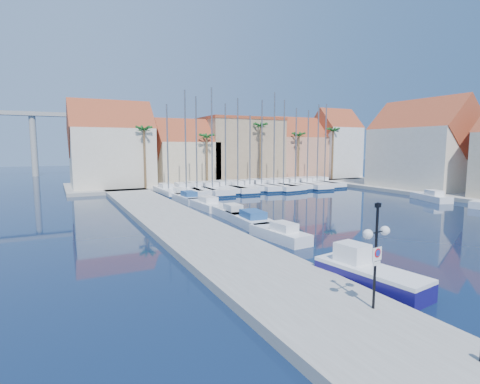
% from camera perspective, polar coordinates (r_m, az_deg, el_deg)
% --- Properties ---
extents(ground, '(260.00, 260.00, 0.00)m').
position_cam_1_polar(ground, '(24.58, 24.01, -9.80)').
color(ground, black).
rests_on(ground, ground).
extents(quay_west, '(6.00, 77.00, 0.50)m').
position_cam_1_polar(quay_west, '(30.51, -8.03, -5.55)').
color(quay_west, gray).
rests_on(quay_west, ground).
extents(shore_north, '(54.00, 16.00, 0.50)m').
position_cam_1_polar(shore_north, '(69.21, -2.24, 1.55)').
color(shore_north, gray).
rests_on(shore_north, ground).
extents(shore_east, '(12.00, 60.00, 0.50)m').
position_cam_1_polar(shore_east, '(58.91, 32.61, -0.52)').
color(shore_east, gray).
rests_on(shore_east, ground).
extents(lamp_post, '(1.43, 0.52, 4.22)m').
position_cam_1_polar(lamp_post, '(15.43, 20.08, -6.85)').
color(lamp_post, black).
rests_on(lamp_post, quay_west).
extents(fishing_boat, '(2.68, 5.81, 1.96)m').
position_cam_1_polar(fishing_boat, '(19.73, 18.87, -11.69)').
color(fishing_boat, '#150F5B').
rests_on(fishing_boat, ground).
extents(motorboat_west_0, '(2.25, 5.54, 1.40)m').
position_cam_1_polar(motorboat_west_0, '(27.65, 6.14, -6.29)').
color(motorboat_west_0, white).
rests_on(motorboat_west_0, ground).
extents(motorboat_west_1, '(2.73, 7.10, 1.40)m').
position_cam_1_polar(motorboat_west_1, '(32.48, 1.56, -4.25)').
color(motorboat_west_1, white).
rests_on(motorboat_west_1, ground).
extents(motorboat_west_2, '(1.92, 5.59, 1.40)m').
position_cam_1_polar(motorboat_west_2, '(35.88, -1.37, -3.16)').
color(motorboat_west_2, white).
rests_on(motorboat_west_2, ground).
extents(motorboat_west_3, '(2.34, 6.46, 1.40)m').
position_cam_1_polar(motorboat_west_3, '(41.38, -5.18, -1.83)').
color(motorboat_west_3, white).
rests_on(motorboat_west_3, ground).
extents(motorboat_west_4, '(2.22, 6.37, 1.40)m').
position_cam_1_polar(motorboat_west_4, '(46.42, -7.99, -0.90)').
color(motorboat_west_4, white).
rests_on(motorboat_west_4, ground).
extents(motorboat_west_5, '(1.88, 5.36, 1.40)m').
position_cam_1_polar(motorboat_west_5, '(50.41, -9.39, -0.30)').
color(motorboat_west_5, white).
rests_on(motorboat_west_5, ground).
extents(motorboat_east_1, '(3.52, 6.12, 1.40)m').
position_cam_1_polar(motorboat_east_1, '(52.82, 27.11, -0.65)').
color(motorboat_east_1, white).
rests_on(motorboat_east_1, ground).
extents(sailboat_0, '(2.29, 8.41, 12.47)m').
position_cam_1_polar(sailboat_0, '(53.27, -10.97, 0.17)').
color(sailboat_0, white).
rests_on(sailboat_0, ground).
extents(sailboat_1, '(3.77, 11.29, 14.42)m').
position_cam_1_polar(sailboat_1, '(53.45, -8.33, 0.22)').
color(sailboat_1, white).
rests_on(sailboat_1, ground).
extents(sailboat_2, '(2.96, 10.24, 13.76)m').
position_cam_1_polar(sailboat_2, '(54.70, -6.75, 0.41)').
color(sailboat_2, white).
rests_on(sailboat_2, ground).
extents(sailboat_3, '(3.31, 11.25, 14.97)m').
position_cam_1_polar(sailboat_3, '(54.62, -4.47, 0.43)').
color(sailboat_3, white).
rests_on(sailboat_3, ground).
extents(sailboat_4, '(3.45, 10.05, 12.98)m').
position_cam_1_polar(sailboat_4, '(56.28, -2.48, 0.63)').
color(sailboat_4, white).
rests_on(sailboat_4, ground).
extents(sailboat_5, '(3.48, 10.90, 13.78)m').
position_cam_1_polar(sailboat_5, '(56.63, -0.58, 0.67)').
color(sailboat_5, white).
rests_on(sailboat_5, ground).
extents(sailboat_6, '(2.46, 8.18, 11.46)m').
position_cam_1_polar(sailboat_6, '(58.08, 1.31, 0.85)').
color(sailboat_6, white).
rests_on(sailboat_6, ground).
extents(sailboat_7, '(3.27, 10.57, 13.83)m').
position_cam_1_polar(sailboat_7, '(59.04, 3.03, 0.93)').
color(sailboat_7, white).
rests_on(sailboat_7, ground).
extents(sailboat_8, '(3.86, 11.29, 14.99)m').
position_cam_1_polar(sailboat_8, '(59.44, 4.79, 0.96)').
color(sailboat_8, white).
rests_on(sailboat_8, ground).
extents(sailboat_9, '(3.48, 10.85, 13.98)m').
position_cam_1_polar(sailboat_9, '(60.71, 6.34, 1.06)').
color(sailboat_9, white).
rests_on(sailboat_9, ground).
extents(sailboat_10, '(3.16, 9.59, 12.87)m').
position_cam_1_polar(sailboat_10, '(62.03, 8.14, 1.17)').
color(sailboat_10, white).
rests_on(sailboat_10, ground).
extents(sailboat_11, '(3.64, 11.68, 12.57)m').
position_cam_1_polar(sailboat_11, '(62.96, 9.84, 1.19)').
color(sailboat_11, white).
rests_on(sailboat_11, ground).
extents(sailboat_12, '(2.74, 9.78, 13.63)m').
position_cam_1_polar(sailboat_12, '(64.66, 11.33, 1.34)').
color(sailboat_12, white).
rests_on(sailboat_12, ground).
extents(sailboat_13, '(3.06, 9.78, 13.78)m').
position_cam_1_polar(sailboat_13, '(65.58, 12.44, 1.40)').
color(sailboat_13, white).
rests_on(sailboat_13, ground).
extents(building_0, '(12.30, 9.00, 13.50)m').
position_cam_1_polar(building_0, '(62.33, -18.97, 6.35)').
color(building_0, beige).
rests_on(building_0, shore_north).
extents(building_1, '(10.30, 8.00, 11.00)m').
position_cam_1_polar(building_1, '(65.07, -8.35, 5.58)').
color(building_1, beige).
rests_on(building_1, shore_north).
extents(building_2, '(14.20, 10.20, 11.50)m').
position_cam_1_polar(building_2, '(70.19, -0.01, 6.54)').
color(building_2, '#A08563').
rests_on(building_2, shore_north).
extents(building_3, '(10.30, 8.00, 12.00)m').
position_cam_1_polar(building_3, '(75.50, 8.55, 6.20)').
color(building_3, tan).
rests_on(building_3, shore_north).
extents(building_4, '(8.30, 8.00, 14.00)m').
position_cam_1_polar(building_4, '(80.24, 14.28, 6.89)').
color(building_4, silver).
rests_on(building_4, shore_north).
extents(building_6, '(9.00, 14.30, 13.50)m').
position_cam_1_polar(building_6, '(63.59, 25.99, 6.02)').
color(building_6, beige).
rests_on(building_6, shore_east).
extents(palm_0, '(2.60, 2.60, 10.15)m').
position_cam_1_polar(palm_0, '(58.15, -14.44, 9.00)').
color(palm_0, brown).
rests_on(palm_0, shore_north).
extents(palm_1, '(2.60, 2.60, 9.15)m').
position_cam_1_polar(palm_1, '(61.04, -5.11, 8.20)').
color(palm_1, brown).
rests_on(palm_1, shore_north).
extents(palm_2, '(2.60, 2.60, 11.15)m').
position_cam_1_polar(palm_2, '(65.44, 3.17, 9.79)').
color(palm_2, brown).
rests_on(palm_2, shore_north).
extents(palm_3, '(2.60, 2.60, 9.65)m').
position_cam_1_polar(palm_3, '(69.70, 8.94, 8.38)').
color(palm_3, brown).
rests_on(palm_3, shore_north).
extents(palm_4, '(2.60, 2.60, 10.65)m').
position_cam_1_polar(palm_4, '(74.65, 14.02, 8.89)').
color(palm_4, brown).
rests_on(palm_4, shore_north).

